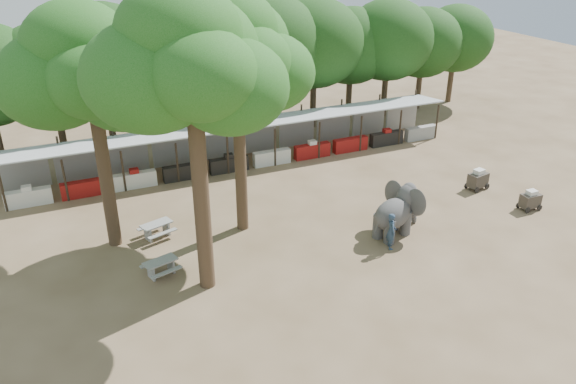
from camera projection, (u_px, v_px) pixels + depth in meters
name	position (u px, v px, depth m)	size (l,w,h in m)	color
ground	(357.00, 276.00, 23.95)	(100.00, 100.00, 0.00)	brown
vendor_stalls	(245.00, 145.00, 34.85)	(28.00, 2.99, 2.80)	#A9ADB2
yard_tree_left	(85.00, 70.00, 22.99)	(7.10, 6.90, 11.02)	#332316
yard_tree_center	(186.00, 63.00, 19.53)	(7.10, 6.90, 12.04)	#332316
yard_tree_back	(232.00, 53.00, 24.22)	(7.10, 6.90, 11.36)	#332316
backdrop_trees	(216.00, 58.00, 37.23)	(46.46, 5.95, 8.33)	#332316
elephant	(398.00, 211.00, 26.80)	(3.27, 2.45, 2.43)	#3C3A3A
handler	(391.00, 231.00, 25.68)	(0.64, 0.43, 1.78)	#26384C
picnic_table_near	(161.00, 266.00, 23.87)	(1.69, 1.60, 0.70)	gray
picnic_table_far	(157.00, 228.00, 26.76)	(1.80, 1.71, 0.74)	gray
cart_front	(530.00, 200.00, 29.37)	(1.13, 0.75, 1.09)	#322A23
cart_back	(478.00, 179.00, 31.60)	(1.35, 1.01, 1.19)	#322A23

